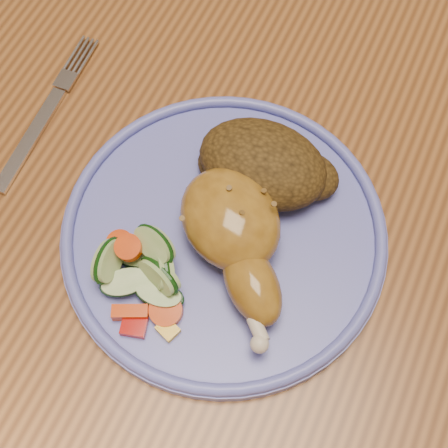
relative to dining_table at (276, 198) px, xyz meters
name	(u,v)px	position (x,y,z in m)	size (l,w,h in m)	color
ground	(251,352)	(0.00, 0.00, -0.67)	(4.00, 4.00, 0.00)	brown
dining_table	(276,198)	(0.00, 0.00, 0.00)	(0.90, 1.40, 0.75)	brown
plate	(224,235)	(-0.01, -0.10, 0.09)	(0.27, 0.27, 0.01)	#5B60BD
plate_rim	(224,229)	(-0.01, -0.10, 0.10)	(0.27, 0.27, 0.01)	#5B60BD
chicken_leg	(235,234)	(0.00, -0.10, 0.12)	(0.14, 0.15, 0.05)	#9D6D21
rice_pilaf	(266,165)	(0.00, -0.03, 0.11)	(0.12, 0.08, 0.05)	#463111
vegetable_pile	(142,271)	(-0.06, -0.16, 0.11)	(0.09, 0.09, 0.05)	#A50A05
fork	(44,117)	(-0.22, -0.06, 0.09)	(0.02, 0.16, 0.00)	silver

